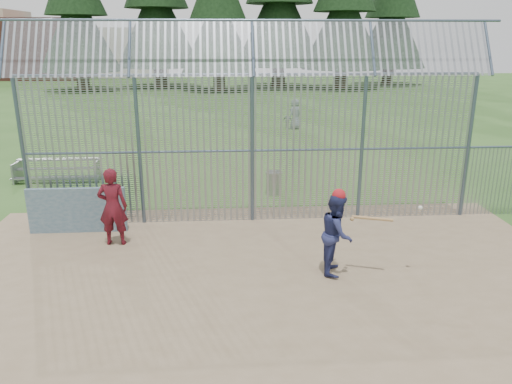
{
  "coord_description": "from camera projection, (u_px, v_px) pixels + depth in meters",
  "views": [
    {
      "loc": [
        -0.79,
        -9.6,
        4.93
      ],
      "look_at": [
        0.0,
        2.0,
        1.3
      ],
      "focal_mm": 35.0,
      "sensor_mm": 36.0,
      "label": 1
    }
  ],
  "objects": [
    {
      "name": "batter",
      "position": [
        337.0,
        234.0,
        10.66
      ],
      "size": [
        0.86,
        1.0,
        1.77
      ],
      "primitive_type": "imported",
      "rotation": [
        0.0,
        0.0,
        1.31
      ],
      "color": "navy",
      "rests_on": "dirt_infield"
    },
    {
      "name": "dirt_infield",
      "position": [
        264.0,
        289.0,
        10.19
      ],
      "size": [
        14.0,
        10.0,
        0.02
      ],
      "primitive_type": "cube",
      "color": "#756047",
      "rests_on": "ground"
    },
    {
      "name": "distant_buildings",
      "position": [
        40.0,
        48.0,
        61.89
      ],
      "size": [
        26.5,
        10.5,
        8.0
      ],
      "color": "brown",
      "rests_on": "ground"
    },
    {
      "name": "bg_kid_standing",
      "position": [
        295.0,
        114.0,
        27.64
      ],
      "size": [
        0.96,
        0.92,
        1.66
      ],
      "primitive_type": "imported",
      "rotation": [
        0.0,
        0.0,
        3.83
      ],
      "color": "slate",
      "rests_on": "ground"
    },
    {
      "name": "trash_can",
      "position": [
        274.0,
        183.0,
        16.23
      ],
      "size": [
        0.56,
        0.56,
        0.82
      ],
      "color": "gray",
      "rests_on": "ground"
    },
    {
      "name": "ground",
      "position": [
        262.0,
        278.0,
        10.67
      ],
      "size": [
        120.0,
        120.0,
        0.0
      ],
      "primitive_type": "plane",
      "color": "#2D511E",
      "rests_on": "ground"
    },
    {
      "name": "dugout_wall",
      "position": [
        77.0,
        210.0,
        12.95
      ],
      "size": [
        2.5,
        0.12,
        1.2
      ],
      "primitive_type": "cube",
      "color": "#38566B",
      "rests_on": "dirt_infield"
    },
    {
      "name": "bleacher",
      "position": [
        58.0,
        170.0,
        17.72
      ],
      "size": [
        3.0,
        0.95,
        0.72
      ],
      "color": "gray",
      "rests_on": "ground"
    },
    {
      "name": "bg_kid_seated",
      "position": [
        288.0,
        121.0,
        27.76
      ],
      "size": [
        0.57,
        0.43,
        0.89
      ],
      "primitive_type": "imported",
      "rotation": [
        0.0,
        0.0,
        2.68
      ],
      "color": "slate",
      "rests_on": "ground"
    },
    {
      "name": "backstop_fence",
      "position": [
        320.0,
        137.0,
        13.35
      ],
      "size": [
        20.09,
        0.81,
        5.3
      ],
      "color": "#47566B",
      "rests_on": "ground"
    },
    {
      "name": "batting_gear",
      "position": [
        346.0,
        199.0,
        10.4
      ],
      "size": [
        1.86,
        0.46,
        0.66
      ],
      "color": "#AD171F",
      "rests_on": "ground"
    },
    {
      "name": "onlooker",
      "position": [
        113.0,
        207.0,
        12.09
      ],
      "size": [
        0.72,
        0.48,
        1.93
      ],
      "primitive_type": "imported",
      "rotation": [
        0.0,
        0.0,
        3.12
      ],
      "color": "maroon",
      "rests_on": "dirt_infield"
    }
  ]
}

